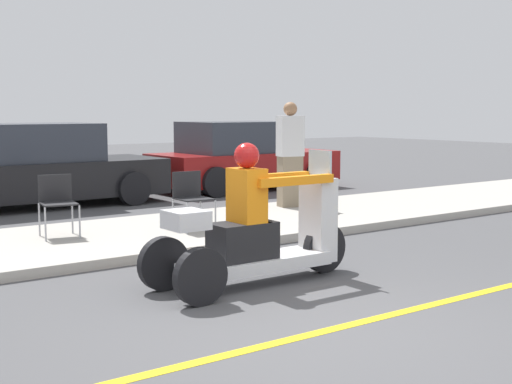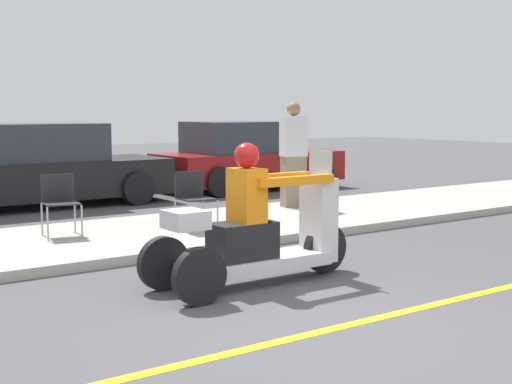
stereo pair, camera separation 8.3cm
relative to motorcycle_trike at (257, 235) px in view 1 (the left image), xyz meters
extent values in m
plane|color=#4C4C4F|center=(-0.49, -1.61, -0.52)|extent=(60.00, 60.00, 0.00)
cube|color=gold|center=(-0.02, -1.61, -0.52)|extent=(24.00, 0.12, 0.01)
cube|color=#B2ADA3|center=(-0.49, 2.99, -0.46)|extent=(28.00, 2.80, 0.12)
cylinder|color=black|center=(0.93, 0.00, -0.25)|extent=(0.55, 0.10, 0.55)
cylinder|color=black|center=(-0.91, -0.35, -0.25)|extent=(0.55, 0.10, 0.55)
cylinder|color=black|center=(-0.91, 0.35, -0.25)|extent=(0.55, 0.10, 0.55)
cube|color=silver|center=(-0.02, 0.00, -0.30)|extent=(1.67, 0.49, 0.14)
cube|color=black|center=(-0.19, 0.00, -0.05)|extent=(0.67, 0.38, 0.38)
cube|color=silver|center=(0.83, 0.00, 0.09)|extent=(0.24, 0.38, 0.92)
cube|color=silver|center=(0.85, 0.00, 0.70)|extent=(0.03, 0.35, 0.30)
cube|color=silver|center=(-0.85, 0.00, 0.24)|extent=(0.36, 0.38, 0.18)
cube|color=orange|center=(-0.14, 0.00, 0.42)|extent=(0.26, 0.38, 0.55)
sphere|color=red|center=(-0.14, 0.00, 0.83)|extent=(0.26, 0.26, 0.26)
cube|color=gray|center=(-0.01, -0.12, -0.05)|extent=(0.14, 0.14, 0.38)
cube|color=gray|center=(-0.01, 0.12, -0.05)|extent=(0.14, 0.14, 0.38)
cube|color=orange|center=(0.35, -0.20, 0.56)|extent=(0.97, 0.09, 0.09)
cube|color=orange|center=(0.35, 0.20, 0.56)|extent=(0.97, 0.09, 0.09)
cube|color=gray|center=(3.49, 3.76, 0.04)|extent=(0.44, 0.34, 0.88)
cube|color=silver|center=(3.49, 3.76, 0.83)|extent=(0.48, 0.35, 0.70)
sphere|color=#9E704C|center=(3.49, 3.76, 1.30)|extent=(0.24, 0.24, 0.24)
cylinder|color=#A5A8AD|center=(0.59, 2.40, -0.18)|extent=(0.02, 0.02, 0.44)
cylinder|color=#A5A8AD|center=(1.03, 2.37, -0.18)|extent=(0.02, 0.02, 0.44)
cylinder|color=#A5A8AD|center=(0.62, 2.84, -0.18)|extent=(0.02, 0.02, 0.44)
cylinder|color=#A5A8AD|center=(1.06, 2.81, -0.18)|extent=(0.02, 0.02, 0.44)
cube|color=#232326|center=(0.82, 2.60, 0.05)|extent=(0.47, 0.47, 0.02)
cube|color=#232326|center=(0.84, 2.82, 0.23)|extent=(0.44, 0.05, 0.38)
cylinder|color=#A5A8AD|center=(-1.14, 3.06, -0.18)|extent=(0.02, 0.02, 0.44)
cylinder|color=#A5A8AD|center=(-0.70, 2.98, -0.18)|extent=(0.02, 0.02, 0.44)
cylinder|color=#A5A8AD|center=(-1.06, 3.49, -0.18)|extent=(0.02, 0.02, 0.44)
cylinder|color=#A5A8AD|center=(-0.63, 3.42, -0.18)|extent=(0.02, 0.02, 0.44)
cube|color=#232326|center=(-0.88, 3.24, 0.05)|extent=(0.51, 0.51, 0.02)
cube|color=#232326|center=(-0.85, 3.45, 0.23)|extent=(0.44, 0.10, 0.38)
cube|color=maroon|center=(5.06, 7.33, -0.01)|extent=(4.26, 1.78, 0.67)
cube|color=#2D333D|center=(4.85, 7.33, 0.67)|extent=(2.34, 1.60, 0.69)
cylinder|color=black|center=(6.45, 6.44, -0.20)|extent=(0.64, 0.22, 0.64)
cylinder|color=black|center=(6.45, 8.22, -0.20)|extent=(0.64, 0.22, 0.64)
cylinder|color=black|center=(3.68, 6.44, -0.20)|extent=(0.64, 0.22, 0.64)
cylinder|color=black|center=(3.68, 8.22, -0.20)|extent=(0.64, 0.22, 0.64)
cube|color=black|center=(0.26, 7.27, -0.01)|extent=(4.66, 1.83, 0.68)
cube|color=#2D333D|center=(0.02, 7.27, 0.68)|extent=(2.56, 1.65, 0.70)
cylinder|color=black|center=(1.77, 6.35, -0.20)|extent=(0.64, 0.22, 0.64)
cylinder|color=black|center=(1.77, 8.19, -0.20)|extent=(0.64, 0.22, 0.64)
camera|label=1|loc=(-4.32, -5.84, 1.29)|focal=50.00mm
camera|label=2|loc=(-4.26, -5.89, 1.29)|focal=50.00mm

